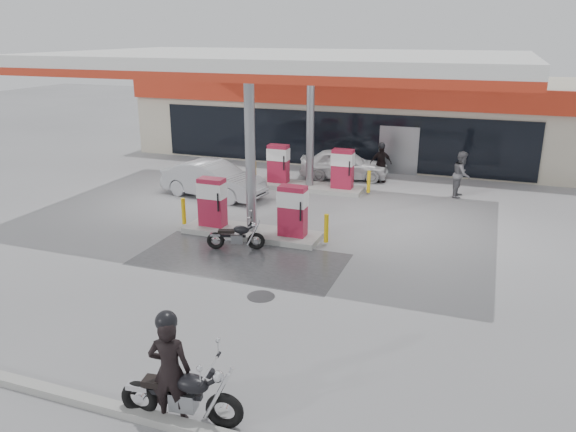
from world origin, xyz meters
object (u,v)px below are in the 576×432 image
parked_car_left (236,141)px  biker_walking (381,163)px  main_motorcycle (183,396)px  pump_island_near (252,214)px  sedan_white (344,164)px  hatchback_silver (213,179)px  attendant (462,174)px  parked_motorcycle (237,237)px  pump_island_far (310,172)px  biker_main (170,371)px

parked_car_left → biker_walking: size_ratio=2.39×
main_motorcycle → biker_walking: biker_walking is taller
pump_island_near → sedan_white: (0.90, 8.20, -0.04)m
sedan_white → hatchback_silver: (-4.14, -4.60, 0.04)m
main_motorcycle → pump_island_near: bearing=98.9°
attendant → parked_motorcycle: bearing=149.9°
hatchback_silver → biker_walking: biker_walking is taller
sedan_white → parked_car_left: (-7.14, 3.80, -0.09)m
pump_island_near → pump_island_far: (0.00, 6.00, 0.00)m
pump_island_far → hatchback_silver: bearing=-143.5°
sedan_white → pump_island_far: bearing=146.3°
pump_island_far → sedan_white: size_ratio=1.31×
pump_island_near → parked_car_left: bearing=117.5°
parked_car_left → parked_motorcycle: bearing=-137.7°
pump_island_near → biker_main: biker_main is taller
parked_motorcycle → attendant: 10.20m
hatchback_silver → pump_island_near: bearing=-129.2°
main_motorcycle → parked_motorcycle: 7.92m
pump_island_far → parked_car_left: 8.66m
biker_main → attendant: bearing=-118.3°
attendant → parked_car_left: bearing=73.3°
biker_main → parked_car_left: size_ratio=0.49×
attendant → biker_walking: size_ratio=1.11×
biker_main → attendant: size_ratio=1.05×
biker_main → attendant: biker_main is taller
sedan_white → parked_motorcycle: bearing=163.5°
pump_island_near → parked_motorcycle: size_ratio=3.00×
parked_motorcycle → biker_walking: bearing=57.0°
pump_island_far → main_motorcycle: size_ratio=2.35×
biker_main → biker_walking: 17.02m
biker_walking → sedan_white: bearing=153.2°
sedan_white → biker_walking: size_ratio=2.37×
pump_island_near → main_motorcycle: 9.17m
main_motorcycle → parked_car_left: size_ratio=0.55×
main_motorcycle → parked_motorcycle: main_motorcycle is taller
biker_main → hatchback_silver: 13.65m
sedan_white → parked_car_left: bearing=50.5°
biker_main → biker_walking: biker_main is taller
pump_island_near → attendant: 9.22m
main_motorcycle → biker_main: (-0.20, -0.03, 0.47)m
attendant → pump_island_near: bearing=144.9°
biker_main → parked_motorcycle: biker_main is taller
sedan_white → biker_walking: 1.65m
attendant → main_motorcycle: bearing=173.4°
biker_main → pump_island_near: bearing=-90.3°
pump_island_near → main_motorcycle: pump_island_near is taller
sedan_white → parked_car_left: sedan_white is taller
main_motorcycle → attendant: bearing=70.2°
pump_island_near → sedan_white: pump_island_near is taller
pump_island_near → parked_car_left: (-6.24, 12.00, -0.14)m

